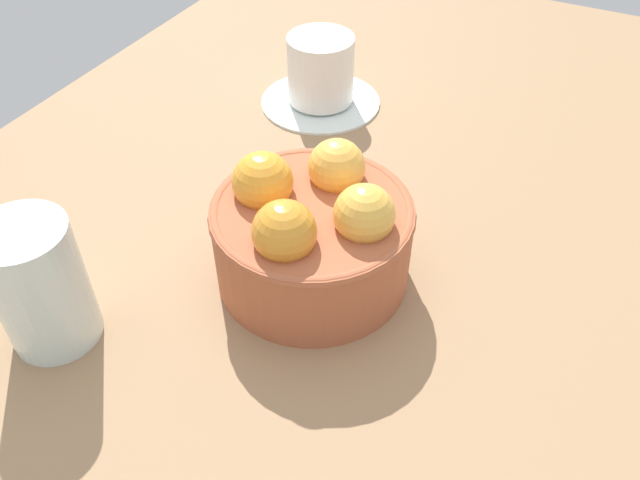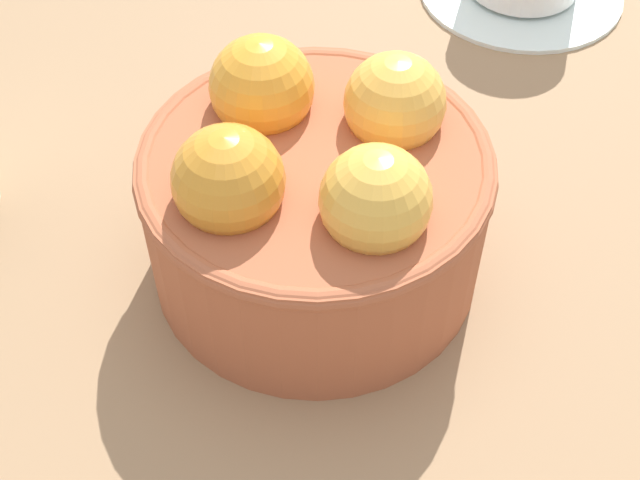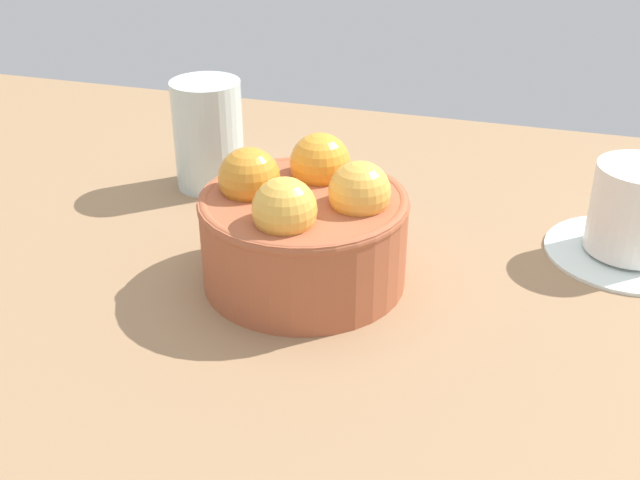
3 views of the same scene
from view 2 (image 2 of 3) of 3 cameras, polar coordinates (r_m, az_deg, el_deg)
name	(u,v)px [view 2 (image 2 of 3)]	position (r cm, az deg, el deg)	size (l,w,h in cm)	color
ground_plane	(316,285)	(45.67, -0.26, -2.96)	(131.94, 81.39, 3.77)	#997551
terracotta_bowl	(315,197)	(40.65, -0.33, 2.83)	(16.17, 16.17, 10.73)	#AD5938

